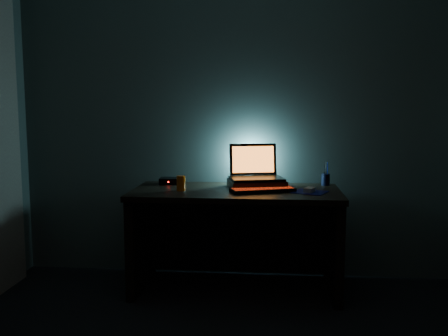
% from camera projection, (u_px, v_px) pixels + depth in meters
% --- Properties ---
extents(room, '(3.50, 4.00, 2.50)m').
position_uv_depth(room, '(208.00, 133.00, 1.94)').
color(room, black).
rests_on(room, ground).
extents(desk, '(1.50, 0.70, 0.75)m').
position_uv_depth(desk, '(236.00, 223.00, 3.69)').
color(desk, black).
rests_on(desk, ground).
extents(riser, '(0.46, 0.39, 0.06)m').
position_uv_depth(riser, '(256.00, 184.00, 3.69)').
color(riser, black).
rests_on(riser, desk).
extents(laptop, '(0.43, 0.36, 0.26)m').
position_uv_depth(laptop, '(255.00, 171.00, 3.73)').
color(laptop, black).
rests_on(laptop, riser).
extents(keyboard, '(0.47, 0.29, 0.03)m').
position_uv_depth(keyboard, '(263.00, 190.00, 3.51)').
color(keyboard, black).
rests_on(keyboard, desk).
extents(mousepad, '(0.28, 0.27, 0.00)m').
position_uv_depth(mousepad, '(310.00, 192.00, 3.50)').
color(mousepad, '#0C1155').
rests_on(mousepad, desk).
extents(mouse, '(0.09, 0.11, 0.03)m').
position_uv_depth(mouse, '(310.00, 190.00, 3.49)').
color(mouse, '#98979C').
rests_on(mouse, mousepad).
extents(pen_cup, '(0.08, 0.08, 0.09)m').
position_uv_depth(pen_cup, '(326.00, 180.00, 3.80)').
color(pen_cup, black).
rests_on(pen_cup, desk).
extents(juice_glass, '(0.07, 0.07, 0.11)m').
position_uv_depth(juice_glass, '(181.00, 183.00, 3.56)').
color(juice_glass, '#E55A0C').
rests_on(juice_glass, desk).
extents(router, '(0.15, 0.13, 0.05)m').
position_uv_depth(router, '(170.00, 181.00, 3.86)').
color(router, black).
rests_on(router, desk).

